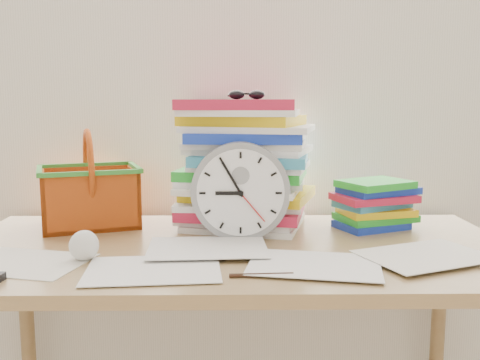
{
  "coord_description": "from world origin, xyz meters",
  "views": [
    {
      "loc": [
        -0.0,
        0.3,
        1.11
      ],
      "look_at": [
        0.02,
        1.6,
        0.91
      ],
      "focal_mm": 40.0,
      "sensor_mm": 36.0,
      "label": 1
    }
  ],
  "objects_px": {
    "clock": "(240,191)",
    "basket": "(89,179)",
    "paper_stack": "(245,163)",
    "book_stack": "(373,204)",
    "desk": "(234,274)"
  },
  "relations": [
    {
      "from": "basket",
      "to": "desk",
      "type": "bearing_deg",
      "value": -46.62
    },
    {
      "from": "book_stack",
      "to": "basket",
      "type": "distance_m",
      "value": 0.81
    },
    {
      "from": "book_stack",
      "to": "desk",
      "type": "bearing_deg",
      "value": -155.22
    },
    {
      "from": "desk",
      "to": "clock",
      "type": "bearing_deg",
      "value": 73.03
    },
    {
      "from": "book_stack",
      "to": "basket",
      "type": "xyz_separation_m",
      "value": [
        -0.81,
        0.03,
        0.07
      ]
    },
    {
      "from": "book_stack",
      "to": "basket",
      "type": "height_order",
      "value": "basket"
    },
    {
      "from": "desk",
      "to": "book_stack",
      "type": "xyz_separation_m",
      "value": [
        0.4,
        0.18,
        0.14
      ]
    },
    {
      "from": "clock",
      "to": "basket",
      "type": "xyz_separation_m",
      "value": [
        -0.43,
        0.16,
        0.01
      ]
    },
    {
      "from": "paper_stack",
      "to": "book_stack",
      "type": "bearing_deg",
      "value": -5.15
    },
    {
      "from": "paper_stack",
      "to": "book_stack",
      "type": "relative_size",
      "value": 1.59
    },
    {
      "from": "basket",
      "to": "book_stack",
      "type": "bearing_deg",
      "value": -21.4
    },
    {
      "from": "paper_stack",
      "to": "clock",
      "type": "xyz_separation_m",
      "value": [
        -0.02,
        -0.16,
        -0.05
      ]
    },
    {
      "from": "paper_stack",
      "to": "clock",
      "type": "height_order",
      "value": "paper_stack"
    },
    {
      "from": "paper_stack",
      "to": "book_stack",
      "type": "xyz_separation_m",
      "value": [
        0.36,
        -0.03,
        -0.11
      ]
    },
    {
      "from": "paper_stack",
      "to": "basket",
      "type": "height_order",
      "value": "paper_stack"
    }
  ]
}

